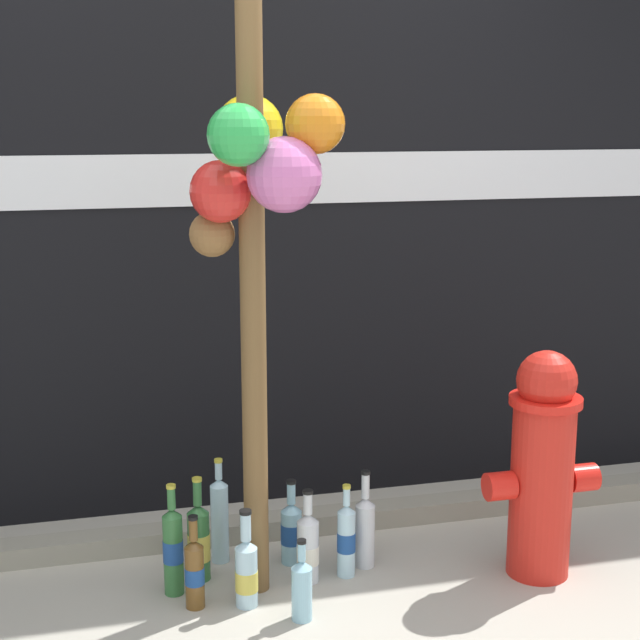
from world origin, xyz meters
TOP-DOWN VIEW (x-y plane):
  - building_wall at (0.00, 1.33)m, footprint 10.00×0.21m
  - curb_strip at (0.00, 0.87)m, footprint 8.00×0.12m
  - memorial_post at (-0.08, 0.45)m, footprint 0.56×0.58m
  - fire_hydrant at (0.92, 0.33)m, footprint 0.42×0.26m
  - bottle_0 at (0.24, 0.48)m, footprint 0.07×0.07m
  - bottle_1 at (0.07, 0.63)m, footprint 0.08×0.08m
  - bottle_2 at (0.33, 0.54)m, footprint 0.07×0.07m
  - bottle_3 at (-0.28, 0.59)m, footprint 0.08×0.08m
  - bottle_4 at (-0.15, 0.36)m, footprint 0.08×0.08m
  - bottle_5 at (-0.32, 0.39)m, footprint 0.07×0.07m
  - bottle_6 at (0.10, 0.47)m, footprint 0.08×0.08m
  - bottle_7 at (0.02, 0.22)m, footprint 0.07×0.07m
  - bottle_8 at (-0.38, 0.50)m, footprint 0.07×0.07m
  - bottle_9 at (-0.18, 0.71)m, footprint 0.07×0.07m

SIDE VIEW (x-z plane):
  - curb_strip at x=0.00m, z-range 0.00..0.08m
  - bottle_7 at x=0.02m, z-range -0.03..0.26m
  - bottle_1 at x=0.07m, z-range -0.04..0.29m
  - bottle_4 at x=-0.15m, z-range -0.05..0.30m
  - bottle_5 at x=-0.32m, z-range -0.04..0.30m
  - bottle_6 at x=0.10m, z-range -0.04..0.31m
  - bottle_0 at x=0.24m, z-range -0.03..0.32m
  - bottle_3 at x=-0.28m, z-range -0.05..0.34m
  - bottle_2 at x=0.33m, z-range -0.04..0.33m
  - bottle_8 at x=-0.38m, z-range -0.04..0.37m
  - bottle_9 at x=-0.18m, z-range -0.03..0.37m
  - fire_hydrant at x=0.92m, z-range 0.00..0.84m
  - building_wall at x=0.00m, z-range 0.00..3.04m
  - memorial_post at x=-0.08m, z-range 0.25..3.03m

